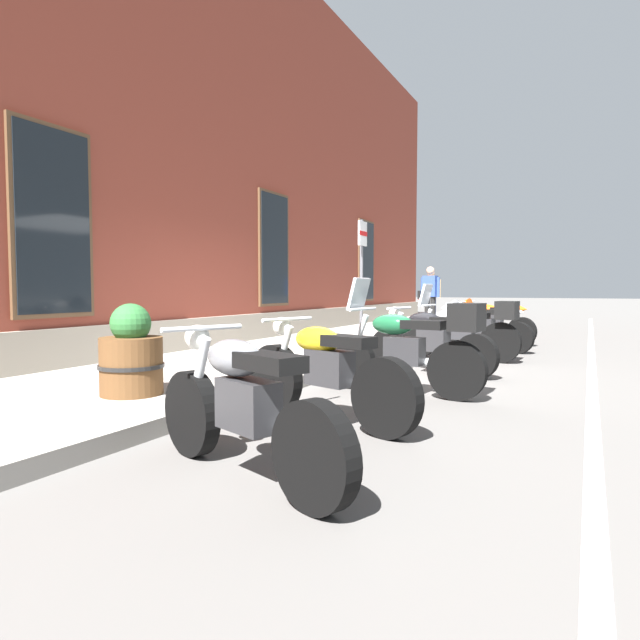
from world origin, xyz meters
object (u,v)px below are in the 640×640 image
(motorcycle_grey_naked, at_px, (242,405))
(motorcycle_green_touring, at_px, (409,346))
(motorcycle_orange_sport, at_px, (487,319))
(pedestrian_tan_coat, at_px, (430,294))
(motorcycle_silver_touring, at_px, (464,328))
(parking_sign, at_px, (362,265))
(motorcycle_black_naked, at_px, (429,341))
(motorcycle_yellow_naked, at_px, (324,371))
(motorcycle_white_sport, at_px, (476,323))
(pedestrian_blue_top, at_px, (430,293))
(barrel_planter, at_px, (131,357))

(motorcycle_grey_naked, bearing_deg, motorcycle_green_touring, -2.29)
(motorcycle_orange_sport, distance_m, pedestrian_tan_coat, 4.19)
(motorcycle_grey_naked, relative_size, motorcycle_silver_touring, 0.90)
(motorcycle_grey_naked, height_order, parking_sign, parking_sign)
(motorcycle_black_naked, bearing_deg, motorcycle_yellow_naked, 178.60)
(motorcycle_green_touring, relative_size, motorcycle_white_sport, 0.97)
(pedestrian_blue_top, xyz_separation_m, parking_sign, (-6.03, -0.35, 0.55))
(motorcycle_yellow_naked, bearing_deg, pedestrian_blue_top, 10.08)
(motorcycle_white_sport, distance_m, motorcycle_orange_sport, 1.47)
(parking_sign, bearing_deg, motorcycle_black_naked, -132.69)
(motorcycle_grey_naked, distance_m, motorcycle_green_touring, 3.17)
(motorcycle_orange_sport, bearing_deg, motorcycle_black_naked, 179.89)
(pedestrian_tan_coat, xyz_separation_m, parking_sign, (-6.79, -0.53, 0.59))
(barrel_planter, bearing_deg, pedestrian_tan_coat, 0.66)
(motorcycle_yellow_naked, bearing_deg, motorcycle_silver_touring, -2.69)
(motorcycle_black_naked, relative_size, pedestrian_tan_coat, 1.22)
(barrel_planter, bearing_deg, motorcycle_white_sport, -16.78)
(motorcycle_black_naked, relative_size, motorcycle_white_sport, 0.97)
(motorcycle_grey_naked, xyz_separation_m, pedestrian_blue_top, (12.42, 2.10, 0.63))
(motorcycle_green_touring, distance_m, pedestrian_blue_top, 9.53)
(pedestrian_tan_coat, bearing_deg, parking_sign, -175.53)
(motorcycle_black_naked, height_order, parking_sign, parking_sign)
(motorcycle_orange_sport, height_order, pedestrian_blue_top, pedestrian_blue_top)
(pedestrian_blue_top, distance_m, barrel_planter, 11.25)
(motorcycle_yellow_naked, relative_size, barrel_planter, 2.16)
(motorcycle_orange_sport, relative_size, pedestrian_blue_top, 1.19)
(motorcycle_orange_sport, bearing_deg, motorcycle_silver_touring, -177.35)
(pedestrian_blue_top, bearing_deg, motorcycle_green_touring, -166.46)
(motorcycle_green_touring, height_order, motorcycle_silver_touring, motorcycle_green_touring)
(motorcycle_green_touring, xyz_separation_m, barrel_planter, (-1.99, 2.28, -0.02))
(motorcycle_green_touring, height_order, barrel_planter, motorcycle_green_touring)
(parking_sign, bearing_deg, motorcycle_green_touring, -149.70)
(motorcycle_silver_touring, height_order, motorcycle_white_sport, motorcycle_silver_touring)
(barrel_planter, bearing_deg, pedestrian_blue_top, -0.25)
(motorcycle_grey_naked, relative_size, pedestrian_tan_coat, 1.16)
(motorcycle_white_sport, relative_size, motorcycle_orange_sport, 1.03)
(motorcycle_green_touring, bearing_deg, motorcycle_orange_sport, 1.81)
(motorcycle_yellow_naked, distance_m, motorcycle_orange_sport, 8.12)
(motorcycle_grey_naked, relative_size, motorcycle_yellow_naked, 0.95)
(motorcycle_orange_sport, height_order, pedestrian_tan_coat, pedestrian_tan_coat)
(pedestrian_blue_top, bearing_deg, motorcycle_black_naked, -165.10)
(motorcycle_black_naked, xyz_separation_m, barrel_planter, (-3.67, 2.06, 0.06))
(motorcycle_green_touring, bearing_deg, motorcycle_yellow_naked, 169.67)
(motorcycle_grey_naked, distance_m, motorcycle_black_naked, 4.85)
(motorcycle_green_touring, relative_size, motorcycle_orange_sport, 1.00)
(motorcycle_green_touring, distance_m, motorcycle_black_naked, 1.70)
(motorcycle_orange_sport, height_order, parking_sign, parking_sign)
(motorcycle_green_touring, relative_size, motorcycle_black_naked, 1.00)
(motorcycle_grey_naked, height_order, pedestrian_tan_coat, pedestrian_tan_coat)
(motorcycle_grey_naked, distance_m, barrel_planter, 2.45)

